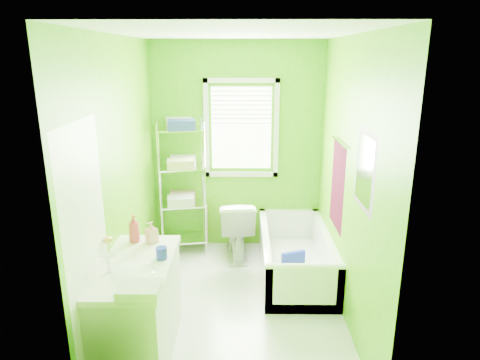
{
  "coord_description": "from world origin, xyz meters",
  "views": [
    {
      "loc": [
        0.09,
        -3.8,
        2.43
      ],
      "look_at": [
        0.05,
        0.25,
        1.23
      ],
      "focal_mm": 32.0,
      "sensor_mm": 36.0,
      "label": 1
    }
  ],
  "objects_px": {
    "vanity": "(138,307)",
    "wire_shelf_unit": "(183,172)",
    "toilet": "(236,228)",
    "bathtub": "(295,261)"
  },
  "relations": [
    {
      "from": "vanity",
      "to": "wire_shelf_unit",
      "type": "xyz_separation_m",
      "value": [
        0.11,
        2.0,
        0.59
      ]
    },
    {
      "from": "toilet",
      "to": "wire_shelf_unit",
      "type": "relative_size",
      "value": 0.44
    },
    {
      "from": "bathtub",
      "to": "vanity",
      "type": "distance_m",
      "value": 2.0
    },
    {
      "from": "wire_shelf_unit",
      "to": "bathtub",
      "type": "bearing_deg",
      "value": -26.09
    },
    {
      "from": "bathtub",
      "to": "toilet",
      "type": "xyz_separation_m",
      "value": [
        -0.68,
        0.48,
        0.21
      ]
    },
    {
      "from": "bathtub",
      "to": "vanity",
      "type": "relative_size",
      "value": 1.45
    },
    {
      "from": "bathtub",
      "to": "toilet",
      "type": "relative_size",
      "value": 2.16
    },
    {
      "from": "toilet",
      "to": "vanity",
      "type": "bearing_deg",
      "value": 62.28
    },
    {
      "from": "wire_shelf_unit",
      "to": "vanity",
      "type": "bearing_deg",
      "value": -93.21
    },
    {
      "from": "vanity",
      "to": "wire_shelf_unit",
      "type": "height_order",
      "value": "wire_shelf_unit"
    }
  ]
}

